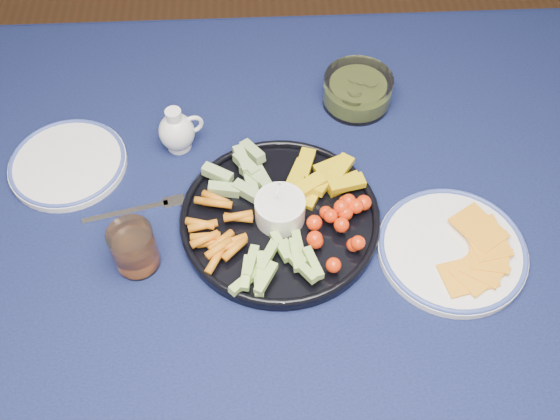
{
  "coord_description": "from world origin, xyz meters",
  "views": [
    {
      "loc": [
        -0.06,
        -0.64,
        1.63
      ],
      "look_at": [
        -0.03,
        -0.03,
        0.78
      ],
      "focal_mm": 40.0,
      "sensor_mm": 36.0,
      "label": 1
    }
  ],
  "objects_px": {
    "dining_table": "(295,236)",
    "pickle_bowl": "(357,92)",
    "crudite_platter": "(279,215)",
    "side_plate_extra": "(68,163)",
    "cheese_plate": "(453,248)",
    "creamer_pitcher": "(177,131)",
    "juice_tumbler": "(135,250)"
  },
  "relations": [
    {
      "from": "pickle_bowl",
      "to": "juice_tumbler",
      "type": "distance_m",
      "value": 0.53
    },
    {
      "from": "crudite_platter",
      "to": "cheese_plate",
      "type": "distance_m",
      "value": 0.29
    },
    {
      "from": "cheese_plate",
      "to": "side_plate_extra",
      "type": "distance_m",
      "value": 0.7
    },
    {
      "from": "pickle_bowl",
      "to": "crudite_platter",
      "type": "bearing_deg",
      "value": -120.65
    },
    {
      "from": "dining_table",
      "to": "juice_tumbler",
      "type": "distance_m",
      "value": 0.31
    },
    {
      "from": "creamer_pitcher",
      "to": "cheese_plate",
      "type": "distance_m",
      "value": 0.53
    },
    {
      "from": "creamer_pitcher",
      "to": "side_plate_extra",
      "type": "xyz_separation_m",
      "value": [
        -0.2,
        -0.04,
        -0.03
      ]
    },
    {
      "from": "dining_table",
      "to": "juice_tumbler",
      "type": "height_order",
      "value": "juice_tumbler"
    },
    {
      "from": "creamer_pitcher",
      "to": "juice_tumbler",
      "type": "height_order",
      "value": "creamer_pitcher"
    },
    {
      "from": "pickle_bowl",
      "to": "side_plate_extra",
      "type": "bearing_deg",
      "value": -165.64
    },
    {
      "from": "creamer_pitcher",
      "to": "side_plate_extra",
      "type": "distance_m",
      "value": 0.21
    },
    {
      "from": "cheese_plate",
      "to": "juice_tumbler",
      "type": "relative_size",
      "value": 2.86
    },
    {
      "from": "crudite_platter",
      "to": "cheese_plate",
      "type": "relative_size",
      "value": 1.39
    },
    {
      "from": "crudite_platter",
      "to": "side_plate_extra",
      "type": "bearing_deg",
      "value": 159.54
    },
    {
      "from": "cheese_plate",
      "to": "juice_tumbler",
      "type": "bearing_deg",
      "value": 179.29
    },
    {
      "from": "dining_table",
      "to": "cheese_plate",
      "type": "relative_size",
      "value": 6.76
    },
    {
      "from": "dining_table",
      "to": "cheese_plate",
      "type": "height_order",
      "value": "cheese_plate"
    },
    {
      "from": "side_plate_extra",
      "to": "cheese_plate",
      "type": "bearing_deg",
      "value": -18.16
    },
    {
      "from": "pickle_bowl",
      "to": "cheese_plate",
      "type": "distance_m",
      "value": 0.38
    },
    {
      "from": "crudite_platter",
      "to": "creamer_pitcher",
      "type": "bearing_deg",
      "value": 134.33
    },
    {
      "from": "pickle_bowl",
      "to": "juice_tumbler",
      "type": "relative_size",
      "value": 1.56
    },
    {
      "from": "pickle_bowl",
      "to": "side_plate_extra",
      "type": "relative_size",
      "value": 0.63
    },
    {
      "from": "creamer_pitcher",
      "to": "juice_tumbler",
      "type": "xyz_separation_m",
      "value": [
        -0.06,
        -0.25,
        -0.0
      ]
    },
    {
      "from": "dining_table",
      "to": "creamer_pitcher",
      "type": "xyz_separation_m",
      "value": [
        -0.21,
        0.16,
        0.13
      ]
    },
    {
      "from": "crudite_platter",
      "to": "creamer_pitcher",
      "type": "relative_size",
      "value": 3.7
    },
    {
      "from": "dining_table",
      "to": "pickle_bowl",
      "type": "height_order",
      "value": "pickle_bowl"
    },
    {
      "from": "dining_table",
      "to": "crudite_platter",
      "type": "distance_m",
      "value": 0.12
    },
    {
      "from": "cheese_plate",
      "to": "side_plate_extra",
      "type": "xyz_separation_m",
      "value": [
        -0.66,
        0.22,
        -0.0
      ]
    },
    {
      "from": "dining_table",
      "to": "creamer_pitcher",
      "type": "height_order",
      "value": "creamer_pitcher"
    },
    {
      "from": "dining_table",
      "to": "juice_tumbler",
      "type": "bearing_deg",
      "value": -160.18
    },
    {
      "from": "dining_table",
      "to": "crudite_platter",
      "type": "height_order",
      "value": "crudite_platter"
    },
    {
      "from": "creamer_pitcher",
      "to": "crudite_platter",
      "type": "bearing_deg",
      "value": -45.67
    }
  ]
}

